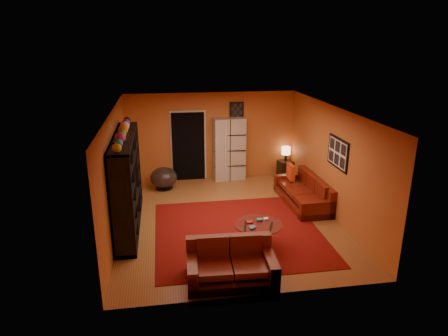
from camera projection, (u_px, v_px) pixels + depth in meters
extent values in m
plane|color=brown|center=(228.00, 219.00, 9.47)|extent=(6.00, 6.00, 0.00)
plane|color=white|center=(228.00, 110.00, 8.67)|extent=(6.00, 6.00, 0.00)
plane|color=#BA6028|center=(212.00, 136.00, 11.89)|extent=(6.00, 0.00, 6.00)
plane|color=#BA6028|center=(260.00, 225.00, 6.25)|extent=(6.00, 0.00, 6.00)
plane|color=#BA6028|center=(115.00, 172.00, 8.70)|extent=(0.00, 6.00, 6.00)
plane|color=#BA6028|center=(332.00, 162.00, 9.44)|extent=(0.00, 6.00, 6.00)
cube|color=#590B0A|center=(238.00, 232.00, 8.83)|extent=(3.60, 3.60, 0.01)
cube|color=black|center=(188.00, 147.00, 11.83)|extent=(0.95, 0.10, 2.04)
cube|color=black|center=(338.00, 153.00, 9.06)|extent=(0.03, 1.00, 0.70)
cube|color=black|center=(237.00, 111.00, 11.75)|extent=(0.42, 0.03, 0.52)
cube|color=black|center=(127.00, 182.00, 8.81)|extent=(0.45, 3.00, 2.10)
imported|color=black|center=(129.00, 187.00, 8.76)|extent=(0.90, 0.12, 0.52)
cube|color=#53120B|center=(302.00, 198.00, 10.31)|extent=(0.93, 2.16, 0.32)
cube|color=#53120B|center=(316.00, 187.00, 10.28)|extent=(0.23, 2.15, 0.85)
cube|color=#53120B|center=(318.00, 207.00, 9.34)|extent=(0.88, 0.20, 0.62)
cube|color=#53120B|center=(290.00, 180.00, 11.18)|extent=(0.88, 0.20, 0.62)
cube|color=#53120B|center=(310.00, 195.00, 9.65)|extent=(0.67, 0.59, 0.12)
cube|color=#53120B|center=(302.00, 187.00, 10.20)|extent=(0.67, 0.59, 0.12)
cube|color=#53120B|center=(294.00, 179.00, 10.76)|extent=(0.67, 0.59, 0.12)
cube|color=#53120B|center=(231.00, 272.00, 7.02)|extent=(1.59, 1.00, 0.32)
cube|color=#53120B|center=(229.00, 248.00, 7.29)|extent=(1.56, 0.25, 0.85)
cube|color=#53120B|center=(270.00, 262.00, 7.05)|extent=(0.22, 0.94, 0.62)
cube|color=#53120B|center=(192.00, 267.00, 6.90)|extent=(0.22, 0.94, 0.62)
cube|color=#53120B|center=(249.00, 257.00, 6.92)|extent=(0.61, 0.74, 0.12)
cube|color=#53120B|center=(214.00, 259.00, 6.85)|extent=(0.61, 0.74, 0.12)
cube|color=red|center=(291.00, 172.00, 10.82)|extent=(0.12, 0.42, 0.42)
cylinder|color=silver|center=(258.00, 224.00, 8.08)|extent=(0.98, 0.98, 0.02)
cylinder|color=black|center=(270.00, 232.00, 8.30)|extent=(0.05, 0.05, 0.47)
cylinder|color=black|center=(245.00, 232.00, 8.30)|extent=(0.05, 0.05, 0.47)
cylinder|color=black|center=(259.00, 242.00, 7.87)|extent=(0.05, 0.05, 0.47)
cube|color=#B8B3AA|center=(229.00, 149.00, 11.89)|extent=(0.97, 0.51, 1.87)
cylinder|color=black|center=(164.00, 188.00, 11.36)|extent=(0.44, 0.44, 0.03)
cylinder|color=black|center=(164.00, 185.00, 11.34)|extent=(0.06, 0.06, 0.15)
ellipsoid|color=#423A3B|center=(164.00, 177.00, 11.27)|extent=(0.77, 0.77, 0.58)
cube|color=black|center=(285.00, 169.00, 12.31)|extent=(0.45, 0.45, 0.50)
cylinder|color=black|center=(286.00, 158.00, 12.20)|extent=(0.08, 0.08, 0.21)
cylinder|color=#FFC78C|center=(286.00, 151.00, 12.13)|extent=(0.27, 0.27, 0.23)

